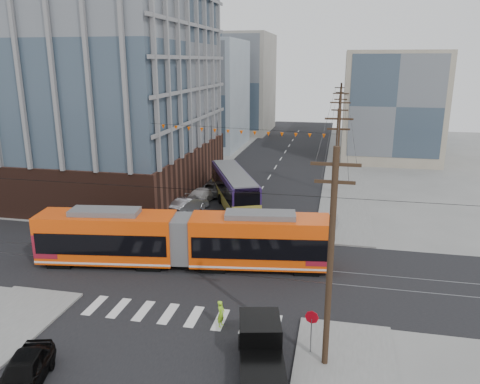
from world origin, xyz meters
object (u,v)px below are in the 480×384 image
object	(u,v)px
black_sedan	(23,373)
streetcar	(183,240)
pickup_truck	(262,356)
city_bus	(234,188)

from	to	relation	value
black_sedan	streetcar	bearing A→B (deg)	63.18
streetcar	pickup_truck	xyz separation A→B (m)	(7.67, -11.01, -1.05)
black_sedan	pickup_truck	bearing A→B (deg)	1.91
city_bus	black_sedan	world-z (taller)	city_bus
city_bus	pickup_truck	bearing A→B (deg)	-98.13
city_bus	pickup_truck	distance (m)	27.63
streetcar	black_sedan	xyz separation A→B (m)	(-2.85, -14.33, -1.26)
streetcar	pickup_truck	bearing A→B (deg)	-63.35
streetcar	black_sedan	size ratio (longest dim) A/B	4.61
streetcar	city_bus	size ratio (longest dim) A/B	1.65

